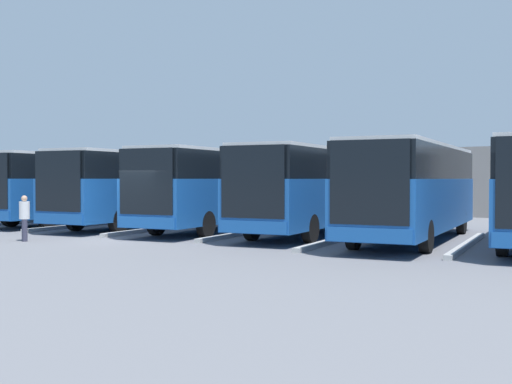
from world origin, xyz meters
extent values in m
plane|color=slate|center=(0.00, 0.00, 0.00)|extent=(600.00, 600.00, 0.00)
cylinder|color=black|center=(-12.20, -2.68, 0.50)|extent=(0.44, 1.03, 1.00)
cube|color=#B2B2AD|center=(-10.65, -4.69, 0.07)|extent=(1.34, 7.79, 0.15)
cube|color=#19519E|center=(-8.52, -5.69, 1.33)|extent=(4.15, 12.00, 1.75)
cube|color=black|center=(-8.52, -5.69, 2.74)|extent=(4.09, 11.82, 1.07)
cube|color=black|center=(-9.35, 0.15, 2.11)|extent=(2.20, 0.35, 2.32)
cube|color=#19519E|center=(-9.35, 0.15, 0.67)|extent=(2.38, 0.40, 0.40)
cube|color=silver|center=(-8.52, -5.69, 3.33)|extent=(3.98, 11.52, 0.12)
cylinder|color=black|center=(-10.13, -2.24, 0.50)|extent=(0.44, 1.03, 1.00)
cylinder|color=black|center=(-7.94, -1.92, 0.50)|extent=(0.44, 1.03, 1.00)
cylinder|color=black|center=(-9.11, -9.46, 0.50)|extent=(0.44, 1.03, 1.00)
cylinder|color=black|center=(-6.91, -9.15, 0.50)|extent=(0.44, 1.03, 1.00)
cube|color=#B2B2AD|center=(-6.39, -3.93, 0.07)|extent=(1.34, 7.79, 0.15)
cube|color=#19519E|center=(-4.26, -6.34, 1.33)|extent=(4.15, 12.00, 1.75)
cube|color=black|center=(-4.26, -6.34, 2.74)|extent=(4.09, 11.82, 1.07)
cube|color=black|center=(-5.09, -0.50, 2.11)|extent=(2.20, 0.35, 2.32)
cube|color=#19519E|center=(-5.09, -0.49, 0.67)|extent=(2.38, 0.40, 0.40)
cube|color=silver|center=(-4.26, -6.34, 3.33)|extent=(3.98, 11.52, 0.12)
cylinder|color=black|center=(-5.87, -2.88, 0.50)|extent=(0.44, 1.03, 1.00)
cylinder|color=black|center=(-3.68, -2.57, 0.50)|extent=(0.44, 1.03, 1.00)
cylinder|color=black|center=(-4.85, -10.10, 0.50)|extent=(0.44, 1.03, 1.00)
cylinder|color=black|center=(-2.65, -9.79, 0.50)|extent=(0.44, 1.03, 1.00)
cube|color=#B2B2AD|center=(-2.13, -4.57, 0.07)|extent=(1.34, 7.79, 0.15)
cube|color=#19519E|center=(0.00, -5.99, 1.33)|extent=(4.15, 12.00, 1.75)
cube|color=black|center=(0.00, -5.99, 2.74)|extent=(4.09, 11.82, 1.07)
cube|color=black|center=(-0.83, -0.15, 2.11)|extent=(2.20, 0.35, 2.32)
cube|color=#19519E|center=(-0.83, -0.15, 0.67)|extent=(2.38, 0.40, 0.40)
cube|color=silver|center=(0.00, -5.99, 3.33)|extent=(3.98, 11.52, 0.12)
cylinder|color=black|center=(-1.61, -2.54, 0.50)|extent=(0.44, 1.03, 1.00)
cylinder|color=black|center=(0.58, -2.22, 0.50)|extent=(0.44, 1.03, 1.00)
cylinder|color=black|center=(-0.58, -9.76, 0.50)|extent=(0.44, 1.03, 1.00)
cylinder|color=black|center=(1.61, -9.45, 0.50)|extent=(0.44, 1.03, 1.00)
cube|color=#B2B2AD|center=(2.13, -4.23, 0.07)|extent=(1.34, 7.79, 0.15)
cube|color=#19519E|center=(4.26, -5.65, 1.33)|extent=(4.15, 12.00, 1.75)
cube|color=black|center=(4.26, -5.65, 2.74)|extent=(4.09, 11.82, 1.07)
cube|color=black|center=(3.43, 0.19, 2.11)|extent=(2.20, 0.35, 2.32)
cube|color=#19519E|center=(3.43, 0.19, 0.67)|extent=(2.38, 0.40, 0.40)
cube|color=silver|center=(4.26, -5.65, 3.33)|extent=(3.98, 11.52, 0.12)
cylinder|color=black|center=(2.65, -2.20, 0.50)|extent=(0.44, 1.03, 1.00)
cylinder|color=black|center=(4.85, -1.89, 0.50)|extent=(0.44, 1.03, 1.00)
cylinder|color=black|center=(3.68, -9.42, 0.50)|extent=(0.44, 1.03, 1.00)
cylinder|color=black|center=(5.87, -9.11, 0.50)|extent=(0.44, 1.03, 1.00)
cube|color=#B2B2AD|center=(6.39, -3.89, 0.07)|extent=(1.34, 7.79, 0.15)
cube|color=#19519E|center=(8.52, -5.53, 1.33)|extent=(4.15, 12.00, 1.75)
cube|color=black|center=(8.52, -5.53, 2.74)|extent=(4.09, 11.82, 1.07)
cube|color=silver|center=(8.52, -5.53, 3.33)|extent=(3.98, 11.52, 0.12)
cylinder|color=black|center=(6.91, -2.08, 0.50)|extent=(0.44, 1.03, 1.00)
cylinder|color=black|center=(9.11, -1.76, 0.50)|extent=(0.44, 1.03, 1.00)
cylinder|color=black|center=(7.94, -9.30, 0.50)|extent=(0.44, 1.03, 1.00)
cylinder|color=black|center=(10.13, -8.99, 0.50)|extent=(0.44, 1.03, 1.00)
cube|color=#B2B2AD|center=(10.65, -3.77, 0.07)|extent=(1.34, 7.79, 0.15)
cube|color=#19519E|center=(12.78, -6.22, 1.33)|extent=(4.15, 12.00, 1.75)
cube|color=black|center=(12.78, -6.22, 2.74)|extent=(4.09, 11.82, 1.07)
cube|color=silver|center=(12.78, -6.22, 3.33)|extent=(3.98, 11.52, 0.12)
cylinder|color=black|center=(11.17, -2.76, 0.50)|extent=(0.44, 1.03, 1.00)
cylinder|color=black|center=(12.20, -9.98, 0.50)|extent=(0.44, 1.03, 1.00)
cylinder|color=black|center=(14.39, -9.67, 0.50)|extent=(0.44, 1.03, 1.00)
cylinder|color=#38384C|center=(2.93, 2.05, 0.39)|extent=(0.25, 0.25, 0.78)
cylinder|color=#38384C|center=(2.77, 2.15, 0.39)|extent=(0.25, 0.25, 0.78)
cylinder|color=silver|center=(2.85, 2.10, 1.09)|extent=(0.49, 0.49, 0.62)
sphere|color=tan|center=(2.85, 2.10, 1.51)|extent=(0.21, 0.21, 0.21)
cube|color=gray|center=(0.00, -26.30, 2.01)|extent=(25.73, 11.35, 4.01)
cube|color=silver|center=(0.00, -33.48, 3.76)|extent=(25.73, 3.00, 0.24)
cylinder|color=slate|center=(9.01, -34.58, 1.88)|extent=(0.20, 0.20, 3.76)
camera|label=1|loc=(-16.47, 16.30, 2.22)|focal=45.00mm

